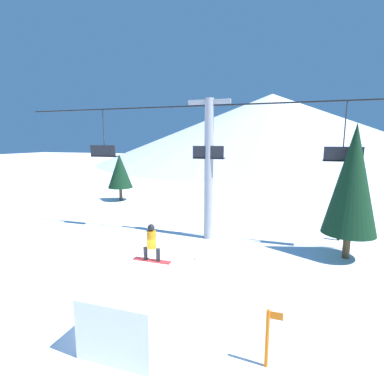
# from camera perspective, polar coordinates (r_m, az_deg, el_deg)

# --- Properties ---
(ground_plane) EXTENTS (220.00, 220.00, 0.00)m
(ground_plane) POSITION_cam_1_polar(r_m,az_deg,el_deg) (11.24, -13.03, -21.32)
(ground_plane) COLOR white
(mountain_ridge) EXTENTS (89.12, 89.12, 17.60)m
(mountain_ridge) POSITION_cam_1_polar(r_m,az_deg,el_deg) (83.00, 14.80, 11.60)
(mountain_ridge) COLOR silver
(mountain_ridge) RESTS_ON ground_plane
(snow_ramp) EXTENTS (2.16, 3.66, 1.69)m
(snow_ramp) POSITION_cam_1_polar(r_m,az_deg,el_deg) (9.97, -9.18, -19.88)
(snow_ramp) COLOR white
(snow_ramp) RESTS_ON ground_plane
(snowboarder) EXTENTS (1.35, 0.31, 1.30)m
(snowboarder) POSITION_cam_1_polar(r_m,az_deg,el_deg) (10.36, -7.72, -9.56)
(snowboarder) COLOR #B22D2D
(snowboarder) RESTS_ON snow_ramp
(chairlift) EXTENTS (24.42, 0.52, 8.08)m
(chairlift) POSITION_cam_1_polar(r_m,az_deg,el_deg) (17.25, 3.21, 5.86)
(chairlift) COLOR #9E9EA3
(chairlift) RESTS_ON ground_plane
(pine_tree_near) EXTENTS (2.49, 2.49, 6.58)m
(pine_tree_near) POSITION_cam_1_polar(r_m,az_deg,el_deg) (16.14, 28.25, 2.05)
(pine_tree_near) COLOR #4C3823
(pine_tree_near) RESTS_ON ground_plane
(pine_tree_far) EXTENTS (2.34, 2.34, 4.48)m
(pine_tree_far) POSITION_cam_1_polar(r_m,az_deg,el_deg) (29.46, -13.57, 3.88)
(pine_tree_far) COLOR #4C3823
(pine_tree_far) RESTS_ON ground_plane
(trail_marker) EXTENTS (0.41, 0.10, 1.58)m
(trail_marker) POSITION_cam_1_polar(r_m,az_deg,el_deg) (8.66, 14.24, -25.15)
(trail_marker) COLOR orange
(trail_marker) RESTS_ON ground_plane
(distant_skier) EXTENTS (0.24, 0.24, 1.23)m
(distant_skier) POSITION_cam_1_polar(r_m,az_deg,el_deg) (19.51, 26.22, -6.37)
(distant_skier) COLOR black
(distant_skier) RESTS_ON ground_plane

